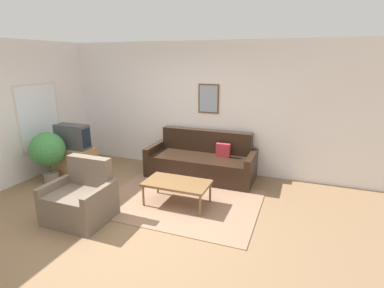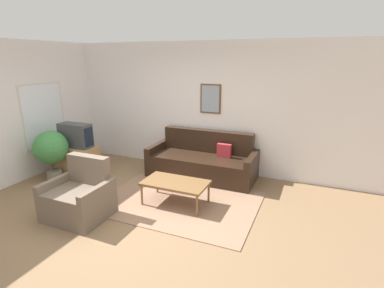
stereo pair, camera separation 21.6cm
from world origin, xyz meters
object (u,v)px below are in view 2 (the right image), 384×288
(couch, at_px, (203,162))
(potted_plant_tall, at_px, (51,149))
(coffee_table, at_px, (175,184))
(tv, at_px, (76,135))
(armchair, at_px, (80,198))

(couch, height_order, potted_plant_tall, potted_plant_tall)
(coffee_table, distance_m, potted_plant_tall, 2.69)
(couch, height_order, tv, tv)
(coffee_table, bearing_deg, couch, 91.23)
(armchair, bearing_deg, coffee_table, 54.43)
(tv, bearing_deg, armchair, -46.22)
(couch, xyz_separation_m, coffee_table, (0.03, -1.33, 0.05))
(potted_plant_tall, bearing_deg, tv, 64.01)
(tv, xyz_separation_m, armchair, (1.28, -1.34, -0.54))
(coffee_table, relative_size, tv, 1.54)
(tv, xyz_separation_m, potted_plant_tall, (-0.22, -0.45, -0.19))
(couch, relative_size, armchair, 2.39)
(tv, distance_m, armchair, 1.93)
(armchair, height_order, potted_plant_tall, potted_plant_tall)
(tv, relative_size, potted_plant_tall, 0.69)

